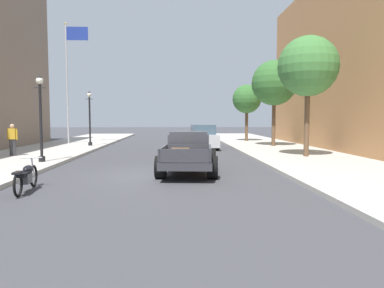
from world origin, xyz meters
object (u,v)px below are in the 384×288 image
car_background_silver (203,138)px  pedestrian_sidewalk_left (12,138)px  flagpole (70,70)px  motorcycle_parked (26,176)px  street_lamp_far (90,114)px  hotrod_truck_gunmetal (189,153)px  street_tree_third (247,99)px  street_tree_second (274,83)px  street_tree_nearest (308,67)px  street_lamp_near (41,112)px

car_background_silver → pedestrian_sidewalk_left: size_ratio=2.65×
car_background_silver → flagpole: size_ratio=0.48×
motorcycle_parked → street_lamp_far: street_lamp_far is taller
hotrod_truck_gunmetal → flagpole: 17.24m
motorcycle_parked → street_tree_third: 22.83m
street_tree_second → street_lamp_far: bearing=176.0°
pedestrian_sidewalk_left → street_tree_nearest: size_ratio=0.27×
street_tree_second → street_tree_third: (-0.79, 5.62, -0.82)m
flagpole → street_tree_third: (14.14, 2.43, -2.07)m
street_lamp_far → street_tree_second: (12.95, -0.91, 2.14)m
street_lamp_near → street_tree_second: street_tree_second is taller
hotrod_truck_gunmetal → street_tree_second: 13.17m
flagpole → hotrod_truck_gunmetal: bearing=-58.7°
street_lamp_near → street_tree_nearest: size_ratio=0.64×
street_tree_nearest → street_tree_third: 12.57m
street_tree_third → hotrod_truck_gunmetal: bearing=-108.6°
motorcycle_parked → car_background_silver: car_background_silver is taller
street_lamp_far → street_tree_nearest: street_tree_nearest is taller
street_tree_nearest → flagpole: bearing=145.5°
street_lamp_far → flagpole: (-1.98, 2.28, 3.39)m
motorcycle_parked → street_tree_second: street_tree_second is taller
street_lamp_near → street_tree_third: 18.67m
hotrod_truck_gunmetal → street_tree_second: street_tree_second is taller
street_lamp_near → street_tree_third: bearing=49.6°
flagpole → street_tree_second: (14.92, -3.20, -1.24)m
street_lamp_near → street_tree_second: bearing=33.6°
street_lamp_near → flagpole: flagpole is taller
car_background_silver → street_tree_second: (5.01, 0.37, 3.76)m
motorcycle_parked → street_tree_third: (10.35, 20.09, 3.26)m
car_background_silver → street_tree_third: bearing=54.8°
street_lamp_far → street_tree_second: 13.16m
street_lamp_far → street_tree_second: bearing=-4.0°
motorcycle_parked → pedestrian_sidewalk_left: 9.47m
motorcycle_parked → pedestrian_sidewalk_left: pedestrian_sidewalk_left is taller
street_tree_second → pedestrian_sidewalk_left: bearing=-158.6°
street_lamp_far → street_tree_third: street_tree_third is taller
pedestrian_sidewalk_left → flagpole: size_ratio=0.18×
car_background_silver → street_lamp_far: (-7.93, 1.28, 1.62)m
hotrod_truck_gunmetal → street_lamp_near: 7.11m
hotrod_truck_gunmetal → motorcycle_parked: hotrod_truck_gunmetal is taller
street_tree_nearest → street_tree_second: size_ratio=1.02×
motorcycle_parked → street_tree_second: size_ratio=0.35×
pedestrian_sidewalk_left → street_tree_nearest: street_tree_nearest is taller
car_background_silver → street_tree_third: size_ratio=0.91×
hotrod_truck_gunmetal → street_tree_nearest: (6.15, 4.00, 3.92)m
street_tree_nearest → street_tree_third: street_tree_nearest is taller
hotrod_truck_gunmetal → pedestrian_sidewalk_left: size_ratio=3.05×
hotrod_truck_gunmetal → street_lamp_near: street_lamp_near is taller
street_tree_second → street_tree_third: street_tree_second is taller
car_background_silver → street_tree_second: street_tree_second is taller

